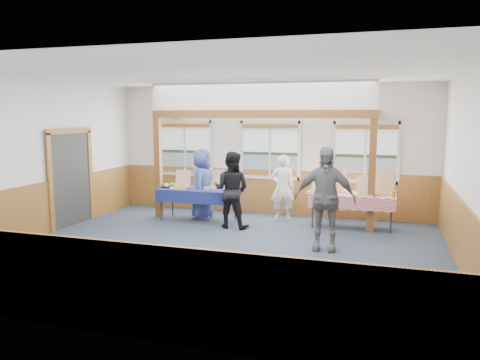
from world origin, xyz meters
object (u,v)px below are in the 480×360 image
man_blue (202,184)px  person_grey (325,199)px  table_left (198,191)px  woman_black (232,190)px  table_right (352,196)px  woman_white (282,188)px

man_blue → person_grey: (3.13, -1.80, 0.12)m
table_left → person_grey: bearing=-2.7°
table_left → woman_black: woman_black is taller
table_right → woman_black: bearing=-170.7°
woman_black → man_blue: (-0.97, 0.68, -0.00)m
woman_white → man_blue: (-1.90, -0.31, 0.06)m
table_right → person_grey: person_grey is taller
table_right → man_blue: bearing=173.8°
table_left → table_right: (3.51, 0.36, 0.00)m
table_left → man_blue: 0.30m
woman_white → person_grey: 2.45m
person_grey → woman_black: bearing=151.1°
table_left → woman_black: (0.97, -0.42, 0.14)m
man_blue → table_right: bearing=-98.0°
table_left → woman_black: size_ratio=1.18×
woman_black → man_blue: bearing=-31.6°
woman_white → man_blue: size_ratio=0.93×
woman_white → woman_black: 1.36m
table_left → person_grey: (3.13, -1.53, 0.26)m
man_blue → person_grey: person_grey is taller
woman_white → table_left: bearing=1.4°
table_right → woman_black: size_ratio=1.14×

